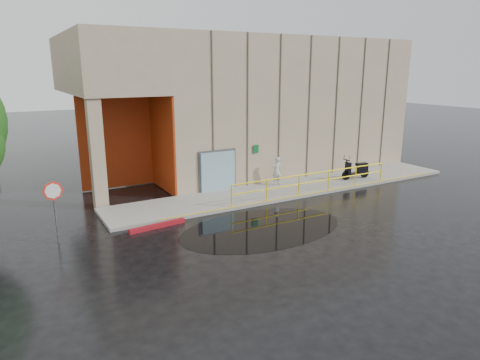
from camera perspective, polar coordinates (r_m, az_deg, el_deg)
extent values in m
plane|color=black|center=(17.28, 5.36, -6.58)|extent=(120.00, 120.00, 0.00)
cube|color=gray|center=(22.95, 7.17, -1.08)|extent=(20.00, 3.00, 0.15)
cube|color=gray|center=(28.69, 2.84, 10.10)|extent=(16.00, 10.00, 8.00)
cube|color=gray|center=(24.75, -17.75, 14.55)|extent=(4.00, 10.00, 3.00)
cube|color=gray|center=(20.26, -18.52, 3.24)|extent=(0.60, 0.60, 5.00)
cube|color=#A7310F|center=(23.57, -16.22, 4.91)|extent=(3.80, 0.15, 4.90)
cube|color=#A7310F|center=(22.45, -10.30, 4.80)|extent=(0.10, 3.50, 4.90)
cube|color=#8FB0C3|center=(21.88, -2.94, 1.15)|extent=(1.90, 0.10, 2.00)
cube|color=#595A5E|center=(21.95, -3.03, 1.19)|extent=(2.10, 0.06, 2.20)
cube|color=#0D5E26|center=(22.83, 2.14, 4.16)|extent=(0.32, 0.04, 0.42)
cylinder|color=yellow|center=(21.81, 9.90, 0.91)|extent=(9.50, 0.06, 0.06)
cylinder|color=yellow|center=(21.92, 9.84, -0.24)|extent=(9.50, 0.06, 0.06)
imported|color=#BABABF|center=(23.06, 4.92, 1.22)|extent=(0.58, 0.40, 1.53)
cylinder|color=black|center=(24.87, 13.96, 0.62)|extent=(0.53, 0.16, 0.52)
cylinder|color=black|center=(25.68, 16.28, 0.90)|extent=(0.53, 0.16, 0.52)
cylinder|color=#595A5E|center=(16.94, -23.36, -4.50)|extent=(0.07, 0.07, 2.05)
cylinder|color=red|center=(16.64, -23.68, -1.33)|extent=(0.71, 0.09, 0.71)
cylinder|color=white|center=(16.62, -23.67, -1.36)|extent=(0.56, 0.05, 0.56)
cube|color=maroon|center=(17.65, -10.94, -6.02)|extent=(2.41, 0.44, 0.18)
cube|color=black|center=(17.34, 2.97, -6.44)|extent=(7.10, 4.43, 0.01)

